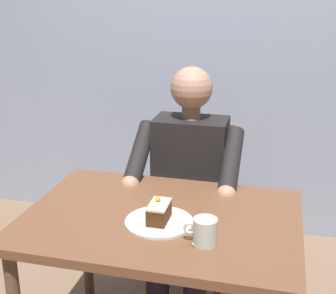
# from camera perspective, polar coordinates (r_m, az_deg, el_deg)

# --- Properties ---
(cafe_rear_panel) EXTENTS (6.40, 0.12, 3.00)m
(cafe_rear_panel) POSITION_cam_1_polar(r_m,az_deg,el_deg) (2.97, 6.29, 17.71)
(cafe_rear_panel) COLOR #9AA6C1
(cafe_rear_panel) RESTS_ON ground
(dining_table) EXTENTS (1.07, 0.76, 0.71)m
(dining_table) POSITION_cam_1_polar(r_m,az_deg,el_deg) (1.86, -0.85, -10.81)
(dining_table) COLOR brown
(dining_table) RESTS_ON ground
(chair) EXTENTS (0.42, 0.42, 0.88)m
(chair) POSITION_cam_1_polar(r_m,az_deg,el_deg) (2.50, 3.14, -6.43)
(chair) COLOR brown
(chair) RESTS_ON ground
(seated_person) EXTENTS (0.53, 0.58, 1.21)m
(seated_person) POSITION_cam_1_polar(r_m,az_deg,el_deg) (2.29, 2.36, -4.93)
(seated_person) COLOR black
(seated_person) RESTS_ON ground
(dessert_plate) EXTENTS (0.26, 0.26, 0.01)m
(dessert_plate) POSITION_cam_1_polar(r_m,az_deg,el_deg) (1.76, -1.11, -9.26)
(dessert_plate) COLOR white
(dessert_plate) RESTS_ON dining_table
(cake_slice) EXTENTS (0.07, 0.12, 0.09)m
(cake_slice) POSITION_cam_1_polar(r_m,az_deg,el_deg) (1.74, -1.12, -8.06)
(cake_slice) COLOR #4E2912
(cake_slice) RESTS_ON dessert_plate
(coffee_cup) EXTENTS (0.12, 0.09, 0.10)m
(coffee_cup) POSITION_cam_1_polar(r_m,az_deg,el_deg) (1.61, 4.57, -10.34)
(coffee_cup) COLOR silver
(coffee_cup) RESTS_ON dining_table
(dessert_spoon) EXTENTS (0.03, 0.14, 0.01)m
(dessert_spoon) POSITION_cam_1_polar(r_m,az_deg,el_deg) (1.65, 3.68, -11.31)
(dessert_spoon) COLOR silver
(dessert_spoon) RESTS_ON dining_table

